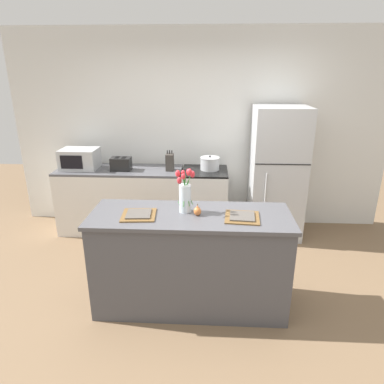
{
  "coord_description": "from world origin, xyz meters",
  "views": [
    {
      "loc": [
        0.17,
        -2.79,
        2.16
      ],
      "look_at": [
        0.0,
        0.25,
        1.07
      ],
      "focal_mm": 32.0,
      "sensor_mm": 36.0,
      "label": 1
    }
  ],
  "objects_px": {
    "stove_range": "(205,202)",
    "flower_vase": "(185,194)",
    "plate_setting_right": "(242,217)",
    "pear_figurine": "(197,211)",
    "toaster": "(121,164)",
    "refrigerator": "(277,173)",
    "plate_setting_left": "(139,215)",
    "knife_block": "(170,162)",
    "microwave": "(80,159)",
    "cooking_pot": "(210,163)"
  },
  "relations": [
    {
      "from": "stove_range",
      "to": "plate_setting_right",
      "type": "bearing_deg",
      "value": -78.01
    },
    {
      "from": "cooking_pot",
      "to": "toaster",
      "type": "bearing_deg",
      "value": -176.02
    },
    {
      "from": "stove_range",
      "to": "flower_vase",
      "type": "relative_size",
      "value": 2.13
    },
    {
      "from": "plate_setting_right",
      "to": "flower_vase",
      "type": "bearing_deg",
      "value": 167.37
    },
    {
      "from": "stove_range",
      "to": "refrigerator",
      "type": "relative_size",
      "value": 0.52
    },
    {
      "from": "refrigerator",
      "to": "plate_setting_left",
      "type": "distance_m",
      "value": 2.24
    },
    {
      "from": "flower_vase",
      "to": "plate_setting_left",
      "type": "relative_size",
      "value": 1.33
    },
    {
      "from": "plate_setting_right",
      "to": "stove_range",
      "type": "bearing_deg",
      "value": 101.99
    },
    {
      "from": "toaster",
      "to": "microwave",
      "type": "height_order",
      "value": "microwave"
    },
    {
      "from": "pear_figurine",
      "to": "cooking_pot",
      "type": "bearing_deg",
      "value": 86.57
    },
    {
      "from": "flower_vase",
      "to": "plate_setting_left",
      "type": "height_order",
      "value": "flower_vase"
    },
    {
      "from": "pear_figurine",
      "to": "plate_setting_right",
      "type": "height_order",
      "value": "pear_figurine"
    },
    {
      "from": "microwave",
      "to": "plate_setting_right",
      "type": "bearing_deg",
      "value": -39.08
    },
    {
      "from": "plate_setting_right",
      "to": "cooking_pot",
      "type": "relative_size",
      "value": 1.22
    },
    {
      "from": "cooking_pot",
      "to": "knife_block",
      "type": "height_order",
      "value": "knife_block"
    },
    {
      "from": "refrigerator",
      "to": "plate_setting_left",
      "type": "relative_size",
      "value": 5.48
    },
    {
      "from": "plate_setting_left",
      "to": "cooking_pot",
      "type": "xyz_separation_m",
      "value": [
        0.61,
        1.7,
        0.02
      ]
    },
    {
      "from": "pear_figurine",
      "to": "knife_block",
      "type": "bearing_deg",
      "value": 105.03
    },
    {
      "from": "pear_figurine",
      "to": "cooking_pot",
      "type": "height_order",
      "value": "cooking_pot"
    },
    {
      "from": "stove_range",
      "to": "cooking_pot",
      "type": "xyz_separation_m",
      "value": [
        0.06,
        0.04,
        0.53
      ]
    },
    {
      "from": "toaster",
      "to": "microwave",
      "type": "distance_m",
      "value": 0.57
    },
    {
      "from": "plate_setting_left",
      "to": "toaster",
      "type": "distance_m",
      "value": 1.71
    },
    {
      "from": "plate_setting_right",
      "to": "knife_block",
      "type": "xyz_separation_m",
      "value": [
        -0.82,
        1.64,
        0.05
      ]
    },
    {
      "from": "flower_vase",
      "to": "pear_figurine",
      "type": "bearing_deg",
      "value": -33.79
    },
    {
      "from": "stove_range",
      "to": "knife_block",
      "type": "height_order",
      "value": "knife_block"
    },
    {
      "from": "knife_block",
      "to": "microwave",
      "type": "bearing_deg",
      "value": 179.36
    },
    {
      "from": "stove_range",
      "to": "flower_vase",
      "type": "distance_m",
      "value": 1.69
    },
    {
      "from": "flower_vase",
      "to": "knife_block",
      "type": "xyz_separation_m",
      "value": [
        -0.32,
        1.53,
        -0.11
      ]
    },
    {
      "from": "flower_vase",
      "to": "plate_setting_left",
      "type": "xyz_separation_m",
      "value": [
        -0.4,
        -0.11,
        -0.16
      ]
    },
    {
      "from": "flower_vase",
      "to": "plate_setting_right",
      "type": "height_order",
      "value": "flower_vase"
    },
    {
      "from": "refrigerator",
      "to": "cooking_pot",
      "type": "height_order",
      "value": "refrigerator"
    },
    {
      "from": "stove_range",
      "to": "cooking_pot",
      "type": "distance_m",
      "value": 0.54
    },
    {
      "from": "flower_vase",
      "to": "cooking_pot",
      "type": "height_order",
      "value": "flower_vase"
    },
    {
      "from": "plate_setting_left",
      "to": "microwave",
      "type": "xyz_separation_m",
      "value": [
        -1.14,
        1.66,
        0.07
      ]
    },
    {
      "from": "plate_setting_left",
      "to": "cooking_pot",
      "type": "relative_size",
      "value": 1.22
    },
    {
      "from": "stove_range",
      "to": "cooking_pot",
      "type": "bearing_deg",
      "value": 32.54
    },
    {
      "from": "toaster",
      "to": "refrigerator",
      "type": "bearing_deg",
      "value": 1.19
    },
    {
      "from": "flower_vase",
      "to": "toaster",
      "type": "relative_size",
      "value": 1.5
    },
    {
      "from": "plate_setting_right",
      "to": "knife_block",
      "type": "relative_size",
      "value": 1.17
    },
    {
      "from": "plate_setting_left",
      "to": "toaster",
      "type": "xyz_separation_m",
      "value": [
        -0.57,
        1.62,
        0.02
      ]
    },
    {
      "from": "stove_range",
      "to": "refrigerator",
      "type": "height_order",
      "value": "refrigerator"
    },
    {
      "from": "refrigerator",
      "to": "knife_block",
      "type": "xyz_separation_m",
      "value": [
        -1.42,
        -0.02,
        0.14
      ]
    },
    {
      "from": "stove_range",
      "to": "refrigerator",
      "type": "xyz_separation_m",
      "value": [
        0.95,
        0.0,
        0.42
      ]
    },
    {
      "from": "stove_range",
      "to": "plate_setting_right",
      "type": "xyz_separation_m",
      "value": [
        0.35,
        -1.66,
        0.51
      ]
    },
    {
      "from": "refrigerator",
      "to": "flower_vase",
      "type": "xyz_separation_m",
      "value": [
        -1.1,
        -1.55,
        0.25
      ]
    },
    {
      "from": "cooking_pot",
      "to": "microwave",
      "type": "bearing_deg",
      "value": -178.67
    },
    {
      "from": "flower_vase",
      "to": "refrigerator",
      "type": "bearing_deg",
      "value": 54.56
    },
    {
      "from": "pear_figurine",
      "to": "toaster",
      "type": "bearing_deg",
      "value": 124.4
    },
    {
      "from": "stove_range",
      "to": "knife_block",
      "type": "relative_size",
      "value": 3.31
    },
    {
      "from": "plate_setting_left",
      "to": "knife_block",
      "type": "relative_size",
      "value": 1.17
    }
  ]
}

